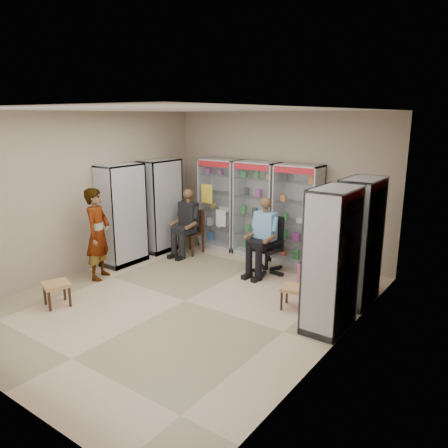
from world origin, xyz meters
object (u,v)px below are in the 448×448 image
Objects in this scene: office_chair at (267,245)px; cabinet_right_far at (359,242)px; pink_trunk at (319,277)px; woven_stool_b at (57,294)px; standing_man at (98,234)px; woven_stool_a at (293,297)px; cabinet_left_near at (122,215)px; cabinet_right_near at (332,260)px; cabinet_left_far at (161,206)px; seated_shopkeeper at (266,238)px; cabinet_back_mid at (257,209)px; wooden_chair at (191,232)px; cabinet_back_left at (220,204)px; cabinet_back_right at (297,215)px.

cabinet_right_far is at bearing -5.56° from office_chair.
pink_trunk is 4.27m from woven_stool_b.
woven_stool_a is at bearing -100.21° from standing_man.
office_chair is at bearing 114.51° from cabinet_left_near.
woven_stool_a is (-0.69, 0.27, -0.82)m from cabinet_right_near.
office_chair is at bearing 135.25° from woven_stool_a.
cabinet_left_far is 5.63× the size of woven_stool_a.
seated_shopkeeper reaches higher than woven_stool_b.
cabinet_left_near is at bearing -132.80° from cabinet_back_mid.
cabinet_right_far is (2.58, -1.13, 0.00)m from cabinet_back_mid.
cabinet_right_far reaches higher than pink_trunk.
pink_trunk is 0.83m from woven_stool_a.
cabinet_right_far is 3.84m from wooden_chair.
cabinet_back_left is 1.00× the size of cabinet_right_near.
cabinet_back_left is at bearing 57.72° from cabinet_right_near.
standing_man is (-0.44, 1.19, 0.65)m from woven_stool_b.
pink_trunk is at bearing -21.45° from cabinet_back_left.
cabinet_back_right is 2.33m from wooden_chair.
cabinet_left_near is (0.00, -1.10, 0.00)m from cabinet_left_far.
cabinet_back_mid is 1.21m from office_chair.
cabinet_right_near is at bearing -32.68° from seated_shopkeeper.
standing_man is at bearing -100.65° from wooden_chair.
cabinet_right_near is 5.27× the size of woven_stool_b.
cabinet_right_far is at bearing -6.04° from wooden_chair.
office_chair is 3.76m from woven_stool_b.
cabinet_back_right reaches higher than pink_trunk.
cabinet_back_left and cabinet_back_right have the same top height.
cabinet_right_far is (1.63, -1.13, 0.00)m from cabinet_back_right.
cabinet_right_near reaches higher than standing_man.
cabinet_left_far is 1.95m from standing_man.
cabinet_right_near is 4.24m from woven_stool_b.
woven_stool_a is at bearing 140.41° from cabinet_right_far.
cabinet_right_far is 1.00× the size of cabinet_left_far.
cabinet_right_far is 1.19× the size of standing_man.
woven_stool_b is (-0.21, -4.05, -0.81)m from cabinet_back_left.
cabinet_back_right is 1.19× the size of standing_man.
cabinet_right_far is at bearing 37.95° from woven_stool_b.
wooden_chair is 3.19m from pink_trunk.
cabinet_back_right is 1.00× the size of cabinet_right_far.
cabinet_back_left is 5.27× the size of woven_stool_b.
cabinet_back_right and cabinet_right_far have the same top height.
office_chair is 3.12m from standing_man.
cabinet_right_near is 4.46m from cabinet_left_near.
cabinet_left_far is at bearing 73.75° from cabinet_right_near.
standing_man is at bearing -154.27° from pink_trunk.
cabinet_back_left is at bearing 145.39° from woven_stool_a.
woven_stool_b is 0.23× the size of standing_man.
standing_man is at bearing -102.82° from cabinet_back_left.
cabinet_left_near is 2.93m from office_chair.
office_chair is 1.27m from pink_trunk.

